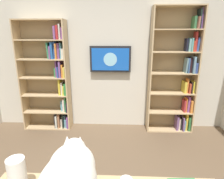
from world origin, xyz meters
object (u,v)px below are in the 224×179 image
(wall_mounted_tv, at_px, (110,59))
(paper_towel_roll, at_px, (18,177))
(bookshelf_left, at_px, (178,75))
(bookshelf_right, at_px, (51,77))

(wall_mounted_tv, relative_size, paper_towel_roll, 2.88)
(bookshelf_left, distance_m, paper_towel_roll, 2.91)
(paper_towel_roll, bearing_deg, bookshelf_left, -124.63)
(bookshelf_left, xyz_separation_m, paper_towel_roll, (1.65, 2.39, -0.17))
(paper_towel_roll, bearing_deg, wall_mounted_tv, -100.37)
(bookshelf_right, bearing_deg, paper_towel_roll, 104.98)
(bookshelf_right, height_order, wall_mounted_tv, bookshelf_right)
(bookshelf_right, bearing_deg, wall_mounted_tv, -175.53)
(bookshelf_left, height_order, wall_mounted_tv, bookshelf_left)
(bookshelf_left, xyz_separation_m, bookshelf_right, (2.29, 0.00, -0.06))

